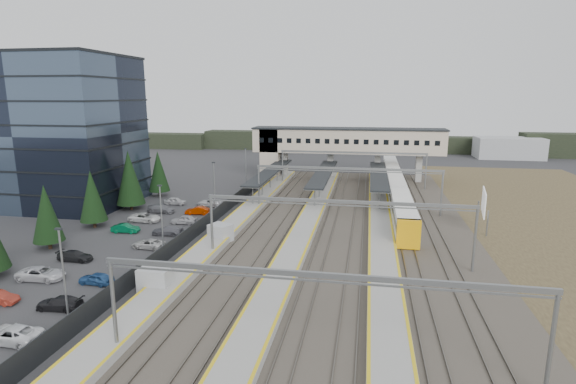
% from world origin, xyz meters
% --- Properties ---
extents(ground, '(220.00, 220.00, 0.00)m').
position_xyz_m(ground, '(0.00, 0.00, 0.00)').
color(ground, '#2B2B2D').
rests_on(ground, ground).
extents(office_building, '(24.30, 18.30, 24.30)m').
position_xyz_m(office_building, '(-36.00, 12.00, 12.19)').
color(office_building, '#364559').
rests_on(office_building, ground).
extents(conifer_row, '(4.42, 49.82, 9.50)m').
position_xyz_m(conifer_row, '(-22.00, -3.86, 4.84)').
color(conifer_row, black).
rests_on(conifer_row, ground).
extents(car_park, '(10.70, 44.62, 1.29)m').
position_xyz_m(car_park, '(-13.53, -6.16, 0.61)').
color(car_park, '#B0AEB4').
rests_on(car_park, ground).
extents(lampposts, '(0.50, 53.25, 8.07)m').
position_xyz_m(lampposts, '(-8.00, 1.25, 4.34)').
color(lampposts, slate).
rests_on(lampposts, ground).
extents(fence, '(0.08, 90.00, 2.00)m').
position_xyz_m(fence, '(-6.50, 5.00, 1.00)').
color(fence, '#26282B').
rests_on(fence, ground).
extents(relay_cabin_near, '(2.91, 2.16, 2.40)m').
position_xyz_m(relay_cabin_near, '(-3.94, -18.04, 1.20)').
color(relay_cabin_near, '#A1A4A7').
rests_on(relay_cabin_near, ground).
extents(relay_cabin_far, '(3.17, 2.95, 2.34)m').
position_xyz_m(relay_cabin_far, '(-2.67, -3.17, 1.17)').
color(relay_cabin_far, '#A1A4A7').
rests_on(relay_cabin_far, ground).
extents(rail_corridor, '(34.00, 90.00, 0.92)m').
position_xyz_m(rail_corridor, '(9.34, 5.00, 0.29)').
color(rail_corridor, '#3D382F').
rests_on(rail_corridor, ground).
extents(canopies, '(23.10, 30.00, 3.28)m').
position_xyz_m(canopies, '(7.00, 27.00, 3.92)').
color(canopies, black).
rests_on(canopies, ground).
extents(footbridge, '(40.40, 6.40, 11.20)m').
position_xyz_m(footbridge, '(7.70, 42.00, 7.93)').
color(footbridge, '#BFB29A').
rests_on(footbridge, ground).
extents(gantries, '(28.40, 62.28, 7.17)m').
position_xyz_m(gantries, '(12.00, 3.00, 6.00)').
color(gantries, slate).
rests_on(gantries, ground).
extents(train, '(2.78, 58.06, 3.50)m').
position_xyz_m(train, '(20.00, 26.32, 1.99)').
color(train, white).
rests_on(train, ground).
extents(billboard, '(1.27, 6.37, 5.56)m').
position_xyz_m(billboard, '(30.49, 7.98, 3.77)').
color(billboard, slate).
rests_on(billboard, ground).
extents(treeline_far, '(170.00, 19.00, 7.00)m').
position_xyz_m(treeline_far, '(23.81, 92.28, 2.95)').
color(treeline_far, black).
rests_on(treeline_far, ground).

